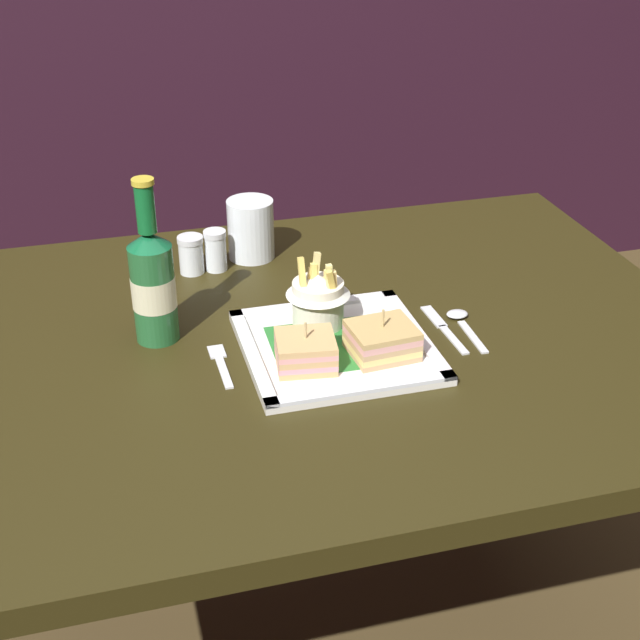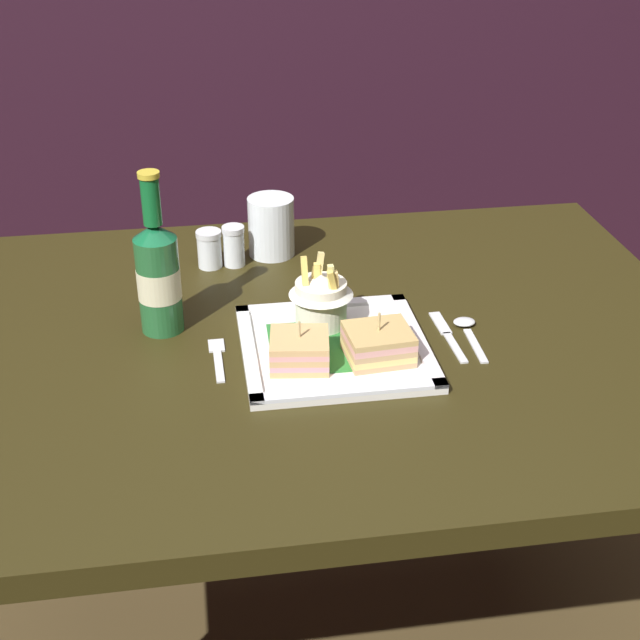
{
  "view_description": "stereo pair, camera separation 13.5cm",
  "coord_description": "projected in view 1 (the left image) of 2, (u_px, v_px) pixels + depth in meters",
  "views": [
    {
      "loc": [
        -0.29,
        -1.17,
        1.42
      ],
      "look_at": [
        0.02,
        -0.03,
        0.76
      ],
      "focal_mm": 50.31,
      "sensor_mm": 36.0,
      "label": 1
    },
    {
      "loc": [
        -0.16,
        -1.2,
        1.42
      ],
      "look_at": [
        0.02,
        -0.03,
        0.76
      ],
      "focal_mm": 50.31,
      "sensor_mm": 36.0,
      "label": 2
    }
  ],
  "objects": [
    {
      "name": "dining_table",
      "position": [
        305.0,
        398.0,
        1.45
      ],
      "size": [
        1.28,
        0.92,
        0.72
      ],
      "color": "black",
      "rests_on": "ground_plane"
    },
    {
      "name": "square_plate",
      "position": [
        336.0,
        347.0,
        1.35
      ],
      "size": [
        0.28,
        0.28,
        0.02
      ],
      "color": "white",
      "rests_on": "dining_table"
    },
    {
      "name": "sandwich_half_left",
      "position": [
        306.0,
        351.0,
        1.29
      ],
      "size": [
        0.09,
        0.09,
        0.07
      ],
      "color": "tan",
      "rests_on": "square_plate"
    },
    {
      "name": "sandwich_half_right",
      "position": [
        382.0,
        340.0,
        1.32
      ],
      "size": [
        0.1,
        0.09,
        0.07
      ],
      "color": "tan",
      "rests_on": "square_plate"
    },
    {
      "name": "fries_cup",
      "position": [
        318.0,
        295.0,
        1.38
      ],
      "size": [
        0.1,
        0.1,
        0.12
      ],
      "color": "silver",
      "rests_on": "square_plate"
    },
    {
      "name": "beer_bottle",
      "position": [
        153.0,
        283.0,
        1.34
      ],
      "size": [
        0.07,
        0.07,
        0.26
      ],
      "color": "#225D2F",
      "rests_on": "dining_table"
    },
    {
      "name": "water_glass",
      "position": [
        251.0,
        232.0,
        1.62
      ],
      "size": [
        0.08,
        0.08,
        0.11
      ],
      "color": "silver",
      "rests_on": "dining_table"
    },
    {
      "name": "fork",
      "position": [
        221.0,
        363.0,
        1.32
      ],
      "size": [
        0.02,
        0.12,
        0.0
      ],
      "color": "silver",
      "rests_on": "dining_table"
    },
    {
      "name": "knife",
      "position": [
        442.0,
        326.0,
        1.42
      ],
      "size": [
        0.02,
        0.16,
        0.0
      ],
      "color": "silver",
      "rests_on": "dining_table"
    },
    {
      "name": "spoon",
      "position": [
        461.0,
        320.0,
        1.43
      ],
      "size": [
        0.04,
        0.13,
        0.01
      ],
      "color": "silver",
      "rests_on": "dining_table"
    },
    {
      "name": "salt_shaker",
      "position": [
        191.0,
        257.0,
        1.57
      ],
      "size": [
        0.05,
        0.05,
        0.07
      ],
      "color": "silver",
      "rests_on": "dining_table"
    },
    {
      "name": "pepper_shaker",
      "position": [
        216.0,
        253.0,
        1.58
      ],
      "size": [
        0.04,
        0.04,
        0.07
      ],
      "color": "silver",
      "rests_on": "dining_table"
    }
  ]
}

